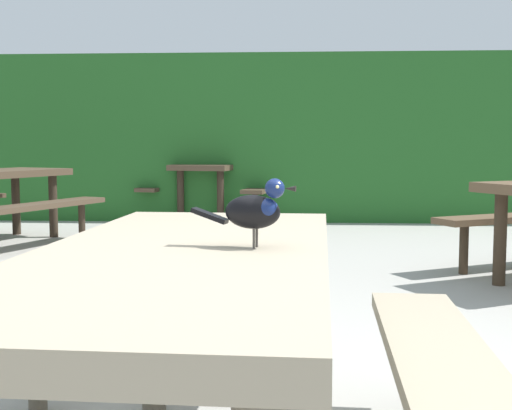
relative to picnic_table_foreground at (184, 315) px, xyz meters
The scene contains 4 objects.
hedge_wall 7.89m from the picnic_table_foreground, 88.41° to the left, with size 28.00×2.00×2.15m, color #235B23.
picnic_table_foreground is the anchor object (origin of this frame).
bird_grackle 0.35m from the picnic_table_foreground, ahead, with size 0.28×0.11×0.18m.
picnic_table_mid_right 7.48m from the picnic_table_foreground, 96.07° to the left, with size 1.96×1.99×0.74m.
Camera 1 is at (0.08, -1.62, 1.02)m, focal length 47.68 mm.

